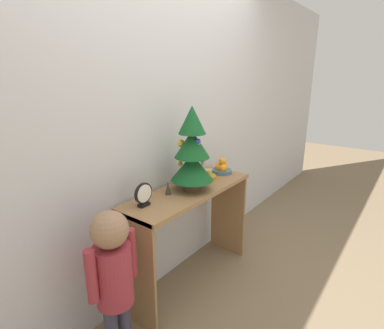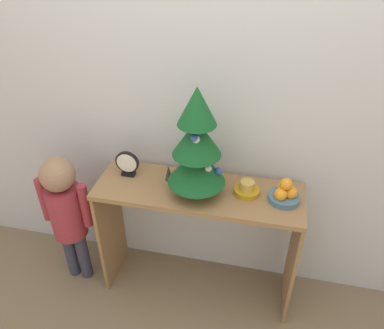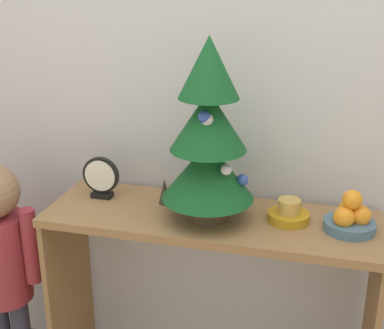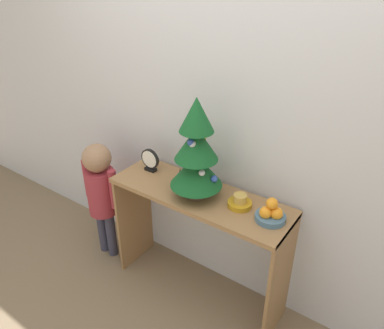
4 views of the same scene
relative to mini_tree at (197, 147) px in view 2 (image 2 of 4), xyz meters
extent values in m
plane|color=#7A664C|center=(0.01, -0.17, -1.10)|extent=(12.00, 12.00, 0.00)
cube|color=silver|center=(0.01, 0.26, 0.15)|extent=(7.00, 0.05, 2.50)
cube|color=olive|center=(0.01, 0.02, -0.31)|extent=(1.16, 0.38, 0.03)
cube|color=olive|center=(-0.56, 0.02, -0.69)|extent=(0.02, 0.35, 0.80)
cube|color=olive|center=(0.58, 0.02, -0.69)|extent=(0.02, 0.35, 0.80)
cylinder|color=#4C3828|center=(0.00, 0.00, -0.27)|extent=(0.14, 0.14, 0.05)
cylinder|color=brown|center=(0.00, 0.00, -0.22)|extent=(0.02, 0.02, 0.04)
cone|color=#145123|center=(0.00, 0.00, -0.12)|extent=(0.31, 0.31, 0.20)
cone|color=#145123|center=(0.00, 0.00, 0.06)|extent=(0.25, 0.25, 0.20)
cone|color=#145123|center=(0.00, 0.00, 0.23)|extent=(0.20, 0.20, 0.20)
sphere|color=#2D4CA8|center=(0.00, -0.05, 0.08)|extent=(0.04, 0.04, 0.04)
sphere|color=gold|center=(-0.02, 0.08, 0.05)|extent=(0.05, 0.05, 0.05)
sphere|color=#2D4CA8|center=(0.11, 0.01, -0.14)|extent=(0.04, 0.04, 0.04)
sphere|color=silver|center=(0.01, -0.05, 0.07)|extent=(0.04, 0.04, 0.04)
sphere|color=silver|center=(0.07, -0.05, -0.09)|extent=(0.04, 0.04, 0.04)
sphere|color=gold|center=(0.00, 0.11, -0.11)|extent=(0.04, 0.04, 0.04)
cylinder|color=#476B84|center=(0.47, 0.03, -0.27)|extent=(0.17, 0.17, 0.03)
sphere|color=orange|center=(0.50, 0.03, -0.24)|extent=(0.07, 0.07, 0.07)
sphere|color=orange|center=(0.46, 0.06, -0.24)|extent=(0.07, 0.07, 0.07)
sphere|color=orange|center=(0.45, 0.01, -0.24)|extent=(0.07, 0.07, 0.07)
sphere|color=orange|center=(0.47, 0.03, -0.18)|extent=(0.06, 0.06, 0.06)
cylinder|color=#B78419|center=(0.27, 0.05, -0.28)|extent=(0.14, 0.14, 0.03)
cylinder|color=gold|center=(0.27, 0.05, -0.24)|extent=(0.08, 0.08, 0.05)
cube|color=black|center=(-0.42, 0.07, -0.28)|extent=(0.08, 0.04, 0.02)
cylinder|color=black|center=(-0.42, 0.07, -0.20)|extent=(0.14, 0.02, 0.14)
cylinder|color=white|center=(-0.42, 0.06, -0.20)|extent=(0.12, 0.00, 0.12)
cone|color=#382D23|center=(-0.18, 0.08, -0.24)|extent=(0.04, 0.04, 0.10)
cylinder|color=#38384C|center=(-0.84, -0.06, -0.90)|extent=(0.07, 0.07, 0.39)
cylinder|color=#38384C|center=(-0.75, -0.06, -0.90)|extent=(0.07, 0.07, 0.39)
cylinder|color=#992D38|center=(-0.80, -0.06, -0.53)|extent=(0.21, 0.21, 0.35)
sphere|color=#997051|center=(-0.80, -0.06, -0.25)|extent=(0.20, 0.20, 0.20)
cylinder|color=#992D38|center=(-0.93, -0.06, -0.46)|extent=(0.06, 0.06, 0.30)
cylinder|color=#992D38|center=(-0.66, -0.06, -0.46)|extent=(0.06, 0.06, 0.30)
camera|label=1|loc=(-1.65, -1.26, 0.52)|focal=28.00mm
camera|label=2|loc=(0.33, -1.58, 0.99)|focal=35.00mm
camera|label=3|loc=(0.37, -1.61, 0.52)|focal=50.00mm
camera|label=4|loc=(1.07, -1.56, 0.96)|focal=35.00mm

